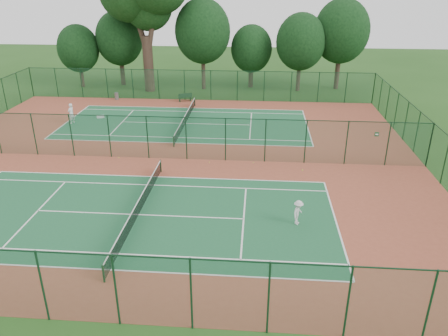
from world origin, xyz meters
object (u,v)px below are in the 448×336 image
at_px(player_far, 71,113).
at_px(kit_bag, 101,117).
at_px(trash_bin, 117,96).
at_px(player_near, 298,212).
at_px(bench, 185,97).

xyz_separation_m(player_far, kit_bag, (2.18, 1.93, -0.87)).
height_order(trash_bin, kit_bag, trash_bin).
height_order(player_near, trash_bin, player_near).
distance_m(player_far, trash_bin, 9.37).
height_order(player_far, kit_bag, player_far).
xyz_separation_m(player_near, bench, (-10.94, 26.46, -0.26)).
bearing_deg(trash_bin, bench, -1.71).
relative_size(player_far, trash_bin, 2.45).
height_order(player_far, trash_bin, player_far).
height_order(player_near, player_far, player_far).
relative_size(player_near, bench, 0.92).
relative_size(player_near, trash_bin, 1.86).
bearing_deg(player_far, kit_bag, 151.20).
distance_m(trash_bin, bench, 8.19).
distance_m(player_far, kit_bag, 3.04).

